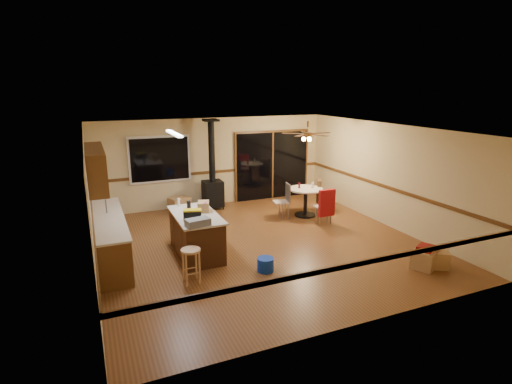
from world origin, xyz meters
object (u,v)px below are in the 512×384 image
box_corner_a (424,259)px  wood_stove (213,184)px  kitchen_island (196,234)px  toolbox_black (192,215)px  blue_bucket (266,265)px  box_under_window (180,205)px  bar_stool (191,266)px  box_corner_b (437,259)px  toolbox_grey (198,222)px  chair_near (326,203)px  dining_table (306,197)px  chair_right (320,192)px  chair_left (285,197)px

box_corner_a → wood_stove: bearing=116.1°
kitchen_island → wood_stove: wood_stove is taller
toolbox_black → blue_bucket: 1.74m
blue_bucket → box_under_window: box_under_window is taller
bar_stool → box_corner_b: bearing=-15.4°
blue_bucket → kitchen_island: bearing=127.8°
kitchen_island → toolbox_grey: 0.89m
wood_stove → toolbox_grey: size_ratio=5.54×
box_corner_a → blue_bucket: bearing=159.8°
kitchen_island → wood_stove: (1.30, 3.05, 0.28)m
kitchen_island → box_corner_a: 4.65m
blue_bucket → box_corner_b: 3.41m
wood_stove → chair_near: wood_stove is taller
chair_near → box_corner_b: size_ratio=1.65×
toolbox_grey → chair_near: toolbox_grey is taller
kitchen_island → dining_table: bearing=22.2°
dining_table → chair_right: 0.56m
bar_stool → box_corner_b: 4.81m
bar_stool → box_corner_b: (4.64, -1.28, -0.15)m
chair_left → chair_right: bearing=2.8°
toolbox_grey → bar_stool: toolbox_grey is taller
toolbox_grey → box_under_window: size_ratio=0.86×
box_corner_a → chair_near: bearing=98.2°
toolbox_grey → box_under_window: 3.92m
toolbox_grey → kitchen_island: bearing=79.0°
box_corner_a → chair_left: bearing=106.0°
kitchen_island → chair_right: size_ratio=2.40×
kitchen_island → box_under_window: bearing=84.1°
dining_table → box_corner_a: (0.52, -3.80, -0.35)m
toolbox_black → chair_left: 3.54m
box_corner_b → wood_stove: bearing=117.9°
kitchen_island → box_under_window: 3.13m
kitchen_island → chair_near: 3.59m
dining_table → chair_left: size_ratio=1.81×
bar_stool → chair_left: bearing=39.3°
toolbox_black → bar_stool: bearing=-107.4°
bar_stool → dining_table: size_ratio=0.70×
toolbox_grey → dining_table: (3.59, 2.12, -0.44)m
chair_left → chair_near: same height
dining_table → box_corner_b: (0.77, -3.88, -0.36)m
toolbox_grey → chair_left: (2.99, 2.20, -0.38)m
blue_bucket → dining_table: size_ratio=0.35×
toolbox_grey → box_corner_b: (4.36, -1.76, -0.80)m
toolbox_black → box_corner_b: bearing=-25.9°
box_under_window → bar_stool: bearing=-99.7°
bar_stool → dining_table: (3.87, 2.60, 0.21)m
wood_stove → chair_right: wood_stove is taller
bar_stool → dining_table: bearing=33.9°
box_corner_b → chair_right: bearing=93.3°
wood_stove → box_corner_a: bearing=-63.9°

